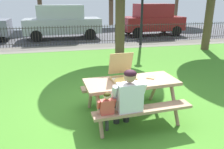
{
  "coord_description": "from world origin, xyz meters",
  "views": [
    {
      "loc": [
        -0.97,
        -4.12,
        2.28
      ],
      "look_at": [
        0.04,
        0.24,
        0.75
      ],
      "focal_mm": 35.72,
      "sensor_mm": 36.0,
      "label": 1
    }
  ],
  "objects_px": {
    "pizza_box_open": "(123,75)",
    "pizza_slice_on_table": "(151,77)",
    "parked_car_left": "(62,21)",
    "child_at_table": "(106,109)",
    "picnic_table_foreground": "(131,89)",
    "adult_at_table": "(128,98)",
    "parked_car_center": "(152,19)"
  },
  "relations": [
    {
      "from": "picnic_table_foreground",
      "to": "pizza_box_open",
      "type": "bearing_deg",
      "value": 159.93
    },
    {
      "from": "picnic_table_foreground",
      "to": "child_at_table",
      "type": "distance_m",
      "value": 0.84
    },
    {
      "from": "pizza_slice_on_table",
      "to": "child_at_table",
      "type": "height_order",
      "value": "child_at_table"
    },
    {
      "from": "picnic_table_foreground",
      "to": "parked_car_left",
      "type": "distance_m",
      "value": 10.0
    },
    {
      "from": "pizza_slice_on_table",
      "to": "parked_car_left",
      "type": "xyz_separation_m",
      "value": [
        -1.55,
        9.86,
        0.23
      ]
    },
    {
      "from": "pizza_box_open",
      "to": "adult_at_table",
      "type": "bearing_deg",
      "value": -98.06
    },
    {
      "from": "picnic_table_foreground",
      "to": "parked_car_left",
      "type": "relative_size",
      "value": 0.42
    },
    {
      "from": "parked_car_left",
      "to": "parked_car_center",
      "type": "xyz_separation_m",
      "value": [
        5.72,
        0.0,
        0.01
      ]
    },
    {
      "from": "child_at_table",
      "to": "pizza_slice_on_table",
      "type": "bearing_deg",
      "value": 30.83
    },
    {
      "from": "pizza_slice_on_table",
      "to": "parked_car_center",
      "type": "height_order",
      "value": "parked_car_center"
    },
    {
      "from": "parked_car_left",
      "to": "parked_car_center",
      "type": "bearing_deg",
      "value": 0.01
    },
    {
      "from": "adult_at_table",
      "to": "parked_car_left",
      "type": "bearing_deg",
      "value": 94.82
    },
    {
      "from": "adult_at_table",
      "to": "parked_car_center",
      "type": "relative_size",
      "value": 0.3
    },
    {
      "from": "child_at_table",
      "to": "parked_car_left",
      "type": "bearing_deg",
      "value": 92.66
    },
    {
      "from": "pizza_box_open",
      "to": "parked_car_left",
      "type": "distance_m",
      "value": 9.92
    },
    {
      "from": "picnic_table_foreground",
      "to": "parked_car_left",
      "type": "bearing_deg",
      "value": 96.38
    },
    {
      "from": "adult_at_table",
      "to": "child_at_table",
      "type": "xyz_separation_m",
      "value": [
        -0.39,
        -0.05,
        -0.15
      ]
    },
    {
      "from": "picnic_table_foreground",
      "to": "pizza_slice_on_table",
      "type": "relative_size",
      "value": 7.4
    },
    {
      "from": "child_at_table",
      "to": "parked_car_center",
      "type": "xyz_separation_m",
      "value": [
        5.23,
        10.5,
        0.5
      ]
    },
    {
      "from": "pizza_box_open",
      "to": "parked_car_left",
      "type": "relative_size",
      "value": 0.13
    },
    {
      "from": "child_at_table",
      "to": "picnic_table_foreground",
      "type": "bearing_deg",
      "value": 42.26
    },
    {
      "from": "pizza_box_open",
      "to": "child_at_table",
      "type": "xyz_separation_m",
      "value": [
        -0.47,
        -0.62,
        -0.36
      ]
    },
    {
      "from": "child_at_table",
      "to": "parked_car_center",
      "type": "distance_m",
      "value": 11.74
    },
    {
      "from": "pizza_box_open",
      "to": "parked_car_left",
      "type": "bearing_deg",
      "value": 95.56
    },
    {
      "from": "pizza_box_open",
      "to": "pizza_slice_on_table",
      "type": "xyz_separation_m",
      "value": [
        0.59,
        0.01,
        -0.09
      ]
    },
    {
      "from": "child_at_table",
      "to": "parked_car_left",
      "type": "distance_m",
      "value": 10.52
    },
    {
      "from": "picnic_table_foreground",
      "to": "pizza_box_open",
      "type": "relative_size",
      "value": 3.2
    },
    {
      "from": "parked_car_left",
      "to": "parked_car_center",
      "type": "height_order",
      "value": "parked_car_center"
    },
    {
      "from": "pizza_box_open",
      "to": "pizza_slice_on_table",
      "type": "relative_size",
      "value": 2.31
    },
    {
      "from": "parked_car_left",
      "to": "pizza_box_open",
      "type": "bearing_deg",
      "value": -84.44
    },
    {
      "from": "picnic_table_foreground",
      "to": "pizza_slice_on_table",
      "type": "height_order",
      "value": "pizza_slice_on_table"
    },
    {
      "from": "pizza_slice_on_table",
      "to": "child_at_table",
      "type": "relative_size",
      "value": 0.3
    }
  ]
}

